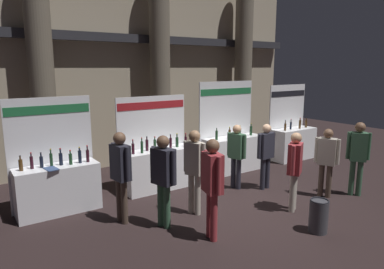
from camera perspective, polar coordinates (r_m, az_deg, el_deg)
ground_plane at (r=8.10m, az=9.26°, el=-10.86°), size 24.00×24.00×0.00m
hall_colonnade at (r=11.19m, az=-6.60°, el=12.70°), size 11.11×1.14×6.93m
exhibitor_booth_0 at (r=7.86m, az=-21.08°, el=-7.47°), size 1.73×0.72×2.38m
exhibitor_booth_1 at (r=8.76m, az=-5.48°, el=-4.97°), size 1.89×0.66×2.29m
exhibitor_booth_2 at (r=10.22m, az=6.51°, el=-2.48°), size 1.92×0.66×2.59m
exhibitor_booth_3 at (r=11.95m, az=16.04°, el=-0.96°), size 1.63×0.66×2.42m
trash_bin at (r=6.97m, az=19.90°, el=-12.35°), size 0.34×0.34×0.62m
visitor_0 at (r=8.63m, az=21.06°, el=-3.43°), size 0.38×0.51×1.61m
visitor_1 at (r=8.78m, az=11.93°, el=-2.63°), size 0.58×0.23×1.64m
visitor_2 at (r=6.06m, az=3.31°, el=-7.29°), size 0.34×0.58×1.80m
visitor_3 at (r=7.10m, az=0.40°, el=-5.04°), size 0.33×0.48×1.75m
visitor_4 at (r=7.58m, az=16.37°, el=-4.71°), size 0.48×0.41×1.68m
visitor_5 at (r=6.84m, az=-11.54°, el=-5.46°), size 0.29×0.58×1.79m
visitor_6 at (r=8.69m, az=7.23°, el=-2.76°), size 0.29×0.53×1.61m
visitor_7 at (r=6.53m, az=-4.68°, el=-6.15°), size 0.35×0.59×1.77m
visitor_8 at (r=8.99m, az=25.39°, el=-2.61°), size 0.42×0.43×1.75m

